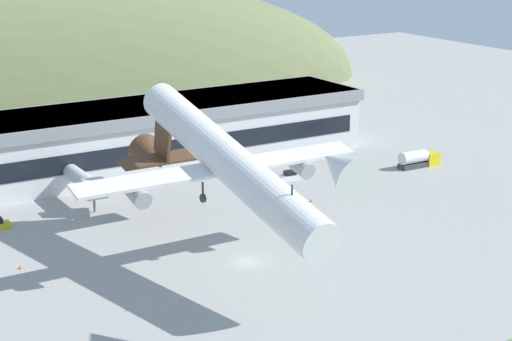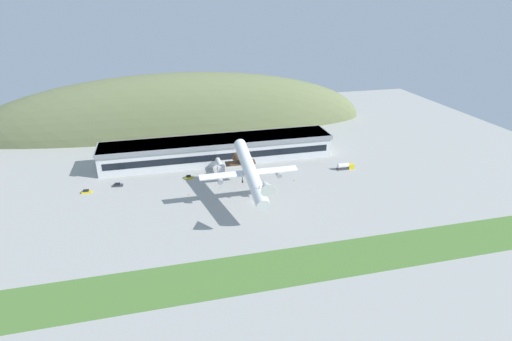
{
  "view_description": "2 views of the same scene",
  "coord_description": "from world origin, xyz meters",
  "px_view_note": "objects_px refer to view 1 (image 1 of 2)",
  "views": [
    {
      "loc": [
        -54.04,
        -91.13,
        43.77
      ],
      "look_at": [
        0.09,
        -2.03,
        13.18
      ],
      "focal_mm": 60.0,
      "sensor_mm": 36.0,
      "label": 1
    },
    {
      "loc": [
        -34.76,
        -140.59,
        79.15
      ],
      "look_at": [
        -1.0,
        -2.66,
        15.77
      ],
      "focal_mm": 28.0,
      "sensor_mm": 36.0,
      "label": 2
    }
  ],
  "objects_px": {
    "cargo_airplane": "(226,162)",
    "traffic_cone_1": "(311,200)",
    "service_car_3": "(289,176)",
    "fuel_truck": "(418,159)",
    "jetway_0": "(86,182)",
    "traffic_cone_0": "(20,267)",
    "terminal_building": "(63,143)"
  },
  "relations": [
    {
      "from": "fuel_truck",
      "to": "traffic_cone_0",
      "type": "xyz_separation_m",
      "value": [
        -76.9,
        -9.57,
        -1.21
      ]
    },
    {
      "from": "jetway_0",
      "to": "traffic_cone_0",
      "type": "height_order",
      "value": "jetway_0"
    },
    {
      "from": "terminal_building",
      "to": "traffic_cone_0",
      "type": "bearing_deg",
      "value": -117.37
    },
    {
      "from": "cargo_airplane",
      "to": "traffic_cone_0",
      "type": "distance_m",
      "value": 30.28
    },
    {
      "from": "service_car_3",
      "to": "traffic_cone_0",
      "type": "relative_size",
      "value": 6.46
    },
    {
      "from": "terminal_building",
      "to": "traffic_cone_0",
      "type": "height_order",
      "value": "terminal_building"
    },
    {
      "from": "service_car_3",
      "to": "fuel_truck",
      "type": "relative_size",
      "value": 0.44
    },
    {
      "from": "cargo_airplane",
      "to": "traffic_cone_1",
      "type": "relative_size",
      "value": 93.38
    },
    {
      "from": "traffic_cone_0",
      "to": "traffic_cone_1",
      "type": "bearing_deg",
      "value": 3.61
    },
    {
      "from": "traffic_cone_0",
      "to": "traffic_cone_1",
      "type": "xyz_separation_m",
      "value": [
        48.35,
        3.05,
        0.0
      ]
    },
    {
      "from": "terminal_building",
      "to": "traffic_cone_1",
      "type": "xyz_separation_m",
      "value": [
        29.98,
        -32.43,
        -6.37
      ]
    },
    {
      "from": "jetway_0",
      "to": "traffic_cone_1",
      "type": "distance_m",
      "value": 36.15
    },
    {
      "from": "jetway_0",
      "to": "traffic_cone_0",
      "type": "relative_size",
      "value": 21.19
    },
    {
      "from": "fuel_truck",
      "to": "traffic_cone_1",
      "type": "xyz_separation_m",
      "value": [
        -28.55,
        -6.52,
        -1.21
      ]
    },
    {
      "from": "terminal_building",
      "to": "jetway_0",
      "type": "height_order",
      "value": "terminal_building"
    },
    {
      "from": "cargo_airplane",
      "to": "service_car_3",
      "type": "distance_m",
      "value": 41.52
    },
    {
      "from": "cargo_airplane",
      "to": "traffic_cone_1",
      "type": "bearing_deg",
      "value": 32.48
    },
    {
      "from": "traffic_cone_1",
      "to": "terminal_building",
      "type": "bearing_deg",
      "value": 132.76
    },
    {
      "from": "fuel_truck",
      "to": "service_car_3",
      "type": "bearing_deg",
      "value": 167.66
    },
    {
      "from": "service_car_3",
      "to": "fuel_truck",
      "type": "bearing_deg",
      "value": -12.34
    },
    {
      "from": "traffic_cone_0",
      "to": "traffic_cone_1",
      "type": "height_order",
      "value": "same"
    },
    {
      "from": "terminal_building",
      "to": "fuel_truck",
      "type": "relative_size",
      "value": 13.83
    },
    {
      "from": "cargo_airplane",
      "to": "terminal_building",
      "type": "bearing_deg",
      "value": 96.61
    },
    {
      "from": "fuel_truck",
      "to": "cargo_airplane",
      "type": "bearing_deg",
      "value": -157.39
    },
    {
      "from": "traffic_cone_0",
      "to": "traffic_cone_1",
      "type": "distance_m",
      "value": 48.44
    },
    {
      "from": "jetway_0",
      "to": "cargo_airplane",
      "type": "distance_m",
      "value": 34.63
    },
    {
      "from": "cargo_airplane",
      "to": "fuel_truck",
      "type": "relative_size",
      "value": 6.4
    },
    {
      "from": "jetway_0",
      "to": "traffic_cone_1",
      "type": "relative_size",
      "value": 21.19
    },
    {
      "from": "jetway_0",
      "to": "service_car_3",
      "type": "bearing_deg",
      "value": -7.72
    },
    {
      "from": "service_car_3",
      "to": "traffic_cone_0",
      "type": "bearing_deg",
      "value": -163.91
    },
    {
      "from": "jetway_0",
      "to": "fuel_truck",
      "type": "relative_size",
      "value": 1.45
    },
    {
      "from": "cargo_airplane",
      "to": "fuel_truck",
      "type": "height_order",
      "value": "cargo_airplane"
    }
  ]
}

